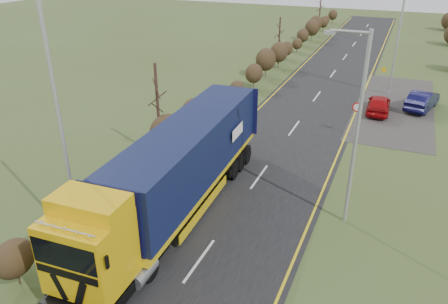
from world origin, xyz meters
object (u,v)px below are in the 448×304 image
car_blue_sedan (422,100)px  speed_sign (357,112)px  streetlight_near (355,124)px  car_red_hatchback (379,104)px  lorry (177,169)px

car_blue_sedan → speed_sign: bearing=76.7°
streetlight_near → speed_sign: size_ratio=3.68×
speed_sign → car_blue_sedan: bearing=61.1°
car_red_hatchback → speed_sign: speed_sign is taller
car_blue_sedan → streetlight_near: (-3.39, -18.62, 4.28)m
speed_sign → streetlight_near: bearing=-85.2°
streetlight_near → lorry: bearing=-161.3°
streetlight_near → speed_sign: streetlight_near is taller
car_red_hatchback → speed_sign: bearing=76.9°
car_blue_sedan → lorry: bearing=78.2°
speed_sign → lorry: bearing=-116.5°
car_blue_sedan → car_red_hatchback: bearing=51.1°
lorry → car_red_hatchback: 20.54m
streetlight_near → speed_sign: (-0.91, 10.82, -3.29)m
lorry → streetlight_near: 8.39m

